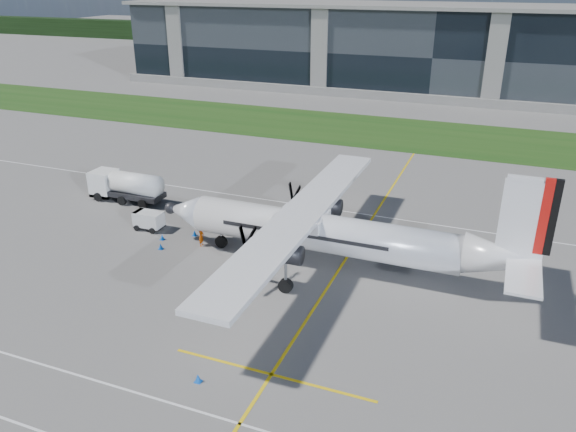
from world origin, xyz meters
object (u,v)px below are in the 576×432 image
(safety_cone_nose_port, at_px, (161,246))
(safety_cone_fwd, at_px, (162,237))
(safety_cone_nose_stbd, at_px, (194,233))
(safety_cone_portwing, at_px, (198,378))
(baggage_tug, at_px, (149,221))
(turboprop_aircraft, at_px, (336,214))
(fuel_tanker_truck, at_px, (122,186))
(ground_crew_person, at_px, (201,235))

(safety_cone_nose_port, relative_size, safety_cone_fwd, 1.00)
(safety_cone_nose_stbd, bearing_deg, safety_cone_portwing, -59.14)
(safety_cone_portwing, distance_m, safety_cone_nose_stbd, 18.87)
(baggage_tug, relative_size, safety_cone_fwd, 5.26)
(turboprop_aircraft, height_order, fuel_tanker_truck, turboprop_aircraft)
(baggage_tug, distance_m, safety_cone_portwing, 21.25)
(ground_crew_person, relative_size, safety_cone_portwing, 3.71)
(turboprop_aircraft, xyz_separation_m, ground_crew_person, (-11.23, -0.28, -3.54))
(safety_cone_fwd, relative_size, safety_cone_nose_stbd, 1.00)
(ground_crew_person, relative_size, safety_cone_nose_stbd, 3.71)
(safety_cone_fwd, bearing_deg, fuel_tanker_truck, 143.81)
(safety_cone_portwing, bearing_deg, safety_cone_nose_port, 130.09)
(fuel_tanker_truck, relative_size, safety_cone_nose_stbd, 15.78)
(ground_crew_person, height_order, safety_cone_nose_stbd, ground_crew_person)
(safety_cone_portwing, relative_size, safety_cone_nose_stbd, 1.00)
(fuel_tanker_truck, relative_size, safety_cone_fwd, 15.78)
(ground_crew_person, distance_m, safety_cone_nose_stbd, 2.18)
(ground_crew_person, bearing_deg, baggage_tug, 70.82)
(turboprop_aircraft, distance_m, safety_cone_nose_stbd, 13.47)
(safety_cone_nose_port, height_order, safety_cone_nose_stbd, same)
(turboprop_aircraft, relative_size, safety_cone_portwing, 59.56)
(turboprop_aircraft, height_order, safety_cone_nose_port, turboprop_aircraft)
(safety_cone_nose_port, bearing_deg, fuel_tanker_truck, 140.39)
(turboprop_aircraft, distance_m, ground_crew_person, 11.78)
(ground_crew_person, xyz_separation_m, safety_cone_nose_port, (-2.75, -1.79, -0.68))
(baggage_tug, relative_size, safety_cone_nose_stbd, 5.26)
(fuel_tanker_truck, bearing_deg, safety_cone_portwing, -45.59)
(baggage_tug, distance_m, safety_cone_fwd, 2.71)
(turboprop_aircraft, bearing_deg, safety_cone_fwd, -177.94)
(fuel_tanker_truck, distance_m, safety_cone_fwd, 10.71)
(baggage_tug, bearing_deg, safety_cone_fwd, -32.52)
(fuel_tanker_truck, height_order, safety_cone_fwd, fuel_tanker_truck)
(fuel_tanker_truck, bearing_deg, safety_cone_nose_stbd, -23.29)
(turboprop_aircraft, relative_size, safety_cone_fwd, 59.56)
(baggage_tug, bearing_deg, fuel_tanker_truck, 142.59)
(safety_cone_fwd, bearing_deg, safety_cone_nose_port, -60.63)
(safety_cone_portwing, xyz_separation_m, safety_cone_nose_stbd, (-9.68, 16.19, 0.00))
(safety_cone_nose_port, distance_m, safety_cone_fwd, 1.77)
(safety_cone_portwing, distance_m, safety_cone_fwd, 18.70)
(fuel_tanker_truck, distance_m, baggage_tug, 8.02)
(safety_cone_nose_port, height_order, safety_cone_fwd, same)
(ground_crew_person, distance_m, safety_cone_portwing, 16.90)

